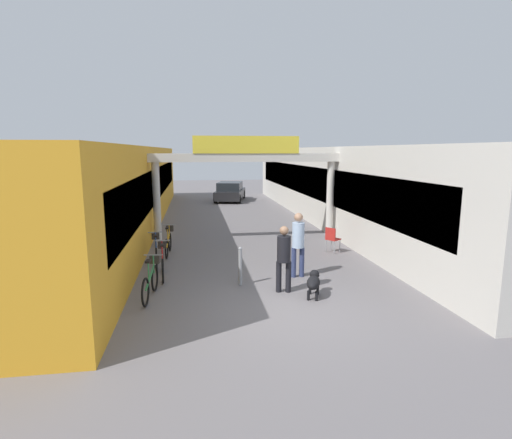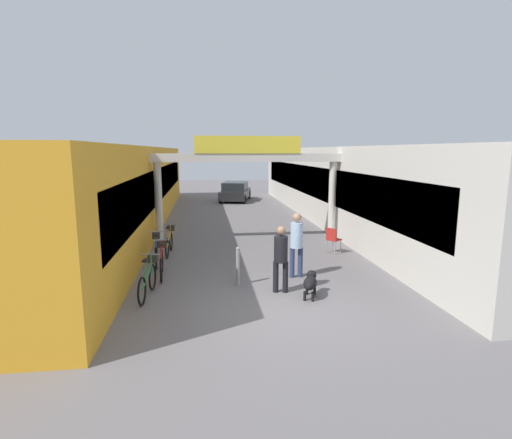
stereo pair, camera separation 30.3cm
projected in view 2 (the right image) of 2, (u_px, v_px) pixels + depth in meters
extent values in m
plane|color=slate|center=(281.00, 309.00, 8.92)|extent=(80.00, 80.00, 0.00)
cube|color=gold|center=(130.00, 187.00, 18.71)|extent=(3.00, 26.00, 3.66)
cube|color=black|center=(162.00, 183.00, 18.86)|extent=(0.04, 23.40, 1.46)
cube|color=beige|center=(340.00, 184.00, 20.01)|extent=(3.00, 26.00, 3.66)
cube|color=black|center=(311.00, 181.00, 19.79)|extent=(0.04, 23.40, 1.46)
cylinder|color=beige|center=(159.00, 204.00, 14.88)|extent=(0.28, 0.28, 3.09)
cylinder|color=beige|center=(332.00, 201.00, 15.73)|extent=(0.28, 0.28, 3.09)
cube|color=beige|center=(248.00, 158.00, 15.01)|extent=(7.40, 0.44, 0.31)
cube|color=yellow|center=(248.00, 145.00, 14.74)|extent=(3.96, 0.10, 0.64)
cylinder|color=black|center=(276.00, 277.00, 9.96)|extent=(0.16, 0.16, 0.78)
cylinder|color=black|center=(285.00, 277.00, 9.95)|extent=(0.16, 0.16, 0.78)
cylinder|color=black|center=(281.00, 249.00, 9.83)|extent=(0.40, 0.40, 0.65)
sphere|color=#8C664C|center=(281.00, 231.00, 9.75)|extent=(0.26, 0.26, 0.22)
cylinder|color=navy|center=(292.00, 263.00, 11.12)|extent=(0.15, 0.15, 0.85)
cylinder|color=navy|center=(300.00, 262.00, 11.17)|extent=(0.15, 0.15, 0.85)
cylinder|color=#A5BFE0|center=(297.00, 235.00, 11.01)|extent=(0.37, 0.37, 0.70)
sphere|color=tan|center=(297.00, 217.00, 10.93)|extent=(0.26, 0.26, 0.24)
ellipsoid|color=black|center=(310.00, 283.00, 9.57)|extent=(0.55, 0.78, 0.29)
sphere|color=black|center=(312.00, 275.00, 9.86)|extent=(0.31, 0.31, 0.24)
sphere|color=white|center=(311.00, 281.00, 9.78)|extent=(0.22, 0.22, 0.17)
cylinder|color=black|center=(307.00, 290.00, 9.84)|extent=(0.09, 0.09, 0.23)
cylinder|color=black|center=(315.00, 291.00, 9.80)|extent=(0.09, 0.09, 0.23)
cylinder|color=black|center=(305.00, 296.00, 9.43)|extent=(0.09, 0.09, 0.23)
cylinder|color=black|center=(313.00, 297.00, 9.39)|extent=(0.09, 0.09, 0.23)
torus|color=black|center=(152.00, 277.00, 10.12)|extent=(0.12, 0.67, 0.67)
torus|color=black|center=(142.00, 291.00, 9.11)|extent=(0.12, 0.67, 0.67)
cube|color=#338C4C|center=(147.00, 277.00, 9.58)|extent=(0.14, 0.94, 0.34)
cylinder|color=#338C4C|center=(145.00, 269.00, 9.43)|extent=(0.04, 0.04, 0.42)
cube|color=black|center=(145.00, 260.00, 9.39)|extent=(0.12, 0.23, 0.05)
cylinder|color=#338C4C|center=(151.00, 264.00, 9.99)|extent=(0.04, 0.04, 0.46)
cylinder|color=gray|center=(151.00, 254.00, 9.95)|extent=(0.46, 0.08, 0.03)
cube|color=#332D28|center=(153.00, 258.00, 10.17)|extent=(0.26, 0.23, 0.20)
torus|color=black|center=(162.00, 260.00, 11.68)|extent=(0.10, 0.67, 0.67)
torus|color=black|center=(161.00, 270.00, 10.70)|extent=(0.10, 0.67, 0.67)
cube|color=red|center=(161.00, 259.00, 11.16)|extent=(0.11, 0.94, 0.34)
cylinder|color=red|center=(161.00, 252.00, 11.01)|extent=(0.03, 0.03, 0.42)
cube|color=black|center=(161.00, 245.00, 10.97)|extent=(0.12, 0.23, 0.05)
cylinder|color=red|center=(161.00, 248.00, 11.56)|extent=(0.03, 0.03, 0.46)
cylinder|color=gray|center=(161.00, 240.00, 11.52)|extent=(0.46, 0.06, 0.03)
cube|color=#332D28|center=(162.00, 244.00, 11.74)|extent=(0.25, 0.22, 0.20)
torus|color=black|center=(157.00, 250.00, 12.87)|extent=(0.11, 0.67, 0.67)
torus|color=black|center=(156.00, 258.00, 11.90)|extent=(0.11, 0.67, 0.67)
cube|color=#234C9E|center=(156.00, 248.00, 12.35)|extent=(0.13, 0.94, 0.34)
cylinder|color=#234C9E|center=(156.00, 242.00, 12.20)|extent=(0.03, 0.03, 0.42)
cube|color=black|center=(155.00, 235.00, 12.16)|extent=(0.12, 0.23, 0.05)
cylinder|color=#234C9E|center=(156.00, 239.00, 12.75)|extent=(0.03, 0.03, 0.46)
cylinder|color=gray|center=(156.00, 232.00, 12.71)|extent=(0.46, 0.07, 0.03)
cube|color=#332D28|center=(156.00, 235.00, 12.93)|extent=(0.26, 0.22, 0.20)
torus|color=black|center=(171.00, 241.00, 14.12)|extent=(0.08, 0.67, 0.67)
torus|color=black|center=(167.00, 248.00, 13.12)|extent=(0.08, 0.67, 0.67)
cube|color=gold|center=(169.00, 240.00, 13.59)|extent=(0.08, 0.94, 0.34)
cylinder|color=gold|center=(168.00, 234.00, 13.43)|extent=(0.03, 0.03, 0.42)
cube|color=black|center=(168.00, 228.00, 13.40)|extent=(0.11, 0.22, 0.05)
cylinder|color=gold|center=(170.00, 231.00, 14.00)|extent=(0.03, 0.03, 0.46)
cylinder|color=gray|center=(170.00, 224.00, 13.96)|extent=(0.46, 0.05, 0.03)
cube|color=#332D28|center=(171.00, 228.00, 14.18)|extent=(0.25, 0.21, 0.20)
cylinder|color=gray|center=(238.00, 267.00, 10.47)|extent=(0.10, 0.10, 0.96)
sphere|color=gray|center=(238.00, 249.00, 10.39)|extent=(0.10, 0.10, 0.10)
cylinder|color=gray|center=(333.00, 245.00, 14.08)|extent=(0.04, 0.04, 0.45)
cylinder|color=gray|center=(341.00, 246.00, 13.84)|extent=(0.04, 0.04, 0.45)
cylinder|color=gray|center=(327.00, 246.00, 13.85)|extent=(0.04, 0.04, 0.45)
cylinder|color=gray|center=(335.00, 248.00, 13.61)|extent=(0.04, 0.04, 0.45)
cube|color=#B2231E|center=(334.00, 239.00, 13.80)|extent=(0.56, 0.56, 0.04)
cube|color=#B2231E|center=(331.00, 234.00, 13.64)|extent=(0.27, 0.35, 0.40)
cube|color=black|center=(235.00, 194.00, 28.24)|extent=(2.59, 4.29, 0.60)
cube|color=#1E2328|center=(235.00, 186.00, 27.99)|extent=(2.02, 2.49, 0.55)
cylinder|color=black|center=(228.00, 194.00, 29.76)|extent=(0.33, 0.63, 0.60)
cylinder|color=black|center=(249.00, 194.00, 29.62)|extent=(0.33, 0.63, 0.60)
cylinder|color=black|center=(221.00, 199.00, 26.92)|extent=(0.33, 0.63, 0.60)
cylinder|color=black|center=(244.00, 199.00, 26.77)|extent=(0.33, 0.63, 0.60)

